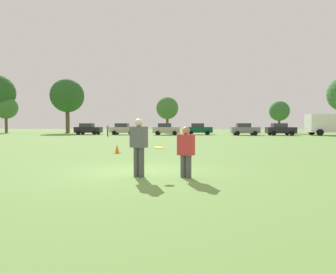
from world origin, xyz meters
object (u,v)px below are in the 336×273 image
at_px(bystander_far_jogger, 108,130).
at_px(parked_car_mid_right, 199,129).
at_px(parked_car_mid_left, 123,129).
at_px(parked_car_far_right, 280,129).
at_px(player_thrower, 139,144).
at_px(parked_car_center, 166,129).
at_px(parked_car_near_right, 245,129).
at_px(box_truck, 336,124).
at_px(traffic_cone, 117,149).
at_px(parked_car_near_left, 88,129).
at_px(frisbee, 159,148).
at_px(player_defender, 186,149).

bearing_deg(bystander_far_jogger, parked_car_mid_right, 31.09).
bearing_deg(parked_car_mid_left, bystander_far_jogger, -95.86).
xyz_separation_m(parked_car_mid_right, parked_car_far_right, (12.22, -1.48, 0.00)).
xyz_separation_m(player_thrower, parked_car_center, (-4.03, 35.38, -0.06)).
relative_size(parked_car_near_right, box_truck, 0.50).
xyz_separation_m(traffic_cone, parked_car_near_right, (10.79, 29.03, 0.69)).
bearing_deg(bystander_far_jogger, parked_car_near_left, 133.54).
bearing_deg(player_thrower, parked_car_mid_right, 88.51).
bearing_deg(traffic_cone, bystander_far_jogger, 110.61).
xyz_separation_m(parked_car_far_right, box_truck, (8.16, 0.97, 0.83)).
xyz_separation_m(player_thrower, parked_car_far_right, (13.20, 36.09, -0.06)).
height_order(parked_car_mid_left, parked_car_center, same).
relative_size(frisbee, parked_car_mid_right, 0.06).
height_order(parked_car_near_right, bystander_far_jogger, parked_car_near_right).
bearing_deg(frisbee, player_defender, 3.73).
bearing_deg(traffic_cone, parked_car_center, 92.36).
height_order(parked_car_mid_left, bystander_far_jogger, parked_car_mid_left).
height_order(player_defender, parked_car_mid_right, parked_car_mid_right).
distance_m(parked_car_mid_left, parked_car_near_right, 18.92).
bearing_deg(frisbee, parked_car_near_left, 116.11).
height_order(frisbee, box_truck, box_truck).
height_order(player_thrower, parked_car_center, parked_car_center).
relative_size(frisbee, parked_car_near_right, 0.06).
bearing_deg(frisbee, bystander_far_jogger, 112.08).
xyz_separation_m(traffic_cone, parked_car_near_left, (-13.94, 28.67, 0.69)).
bearing_deg(frisbee, parked_car_near_right, 78.45).
bearing_deg(traffic_cone, box_truck, 51.30).
xyz_separation_m(parked_car_far_right, bystander_far_jogger, (-24.76, -6.09, -0.06)).
height_order(parked_car_near_left, parked_car_near_right, same).
bearing_deg(parked_car_near_right, player_thrower, -102.48).
distance_m(parked_car_center, parked_car_mid_right, 5.46).
height_order(frisbee, parked_car_near_right, parked_car_near_right).
bearing_deg(parked_car_near_left, parked_car_far_right, 1.11).
relative_size(parked_car_mid_left, bystander_far_jogger, 2.80).
relative_size(player_thrower, parked_car_near_left, 0.40).
height_order(frisbee, bystander_far_jogger, bystander_far_jogger).
bearing_deg(parked_car_near_right, frisbee, -101.55).
bearing_deg(player_defender, traffic_cone, 122.09).
relative_size(traffic_cone, parked_car_far_right, 0.11).
bearing_deg(parked_car_near_left, parked_car_center, -0.56).
relative_size(player_thrower, frisbee, 6.40).
relative_size(player_defender, parked_car_center, 0.35).
bearing_deg(parked_car_center, frisbee, -82.54).
height_order(parked_car_near_left, parked_car_center, same).
distance_m(frisbee, box_truck, 42.49).
xyz_separation_m(traffic_cone, parked_car_far_right, (16.05, 29.26, 0.69)).
bearing_deg(parked_car_near_right, bystander_far_jogger, -163.27).
relative_size(parked_car_mid_right, parked_car_near_right, 1.00).
bearing_deg(player_defender, parked_car_far_right, 71.88).
distance_m(parked_car_near_right, box_truck, 13.50).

